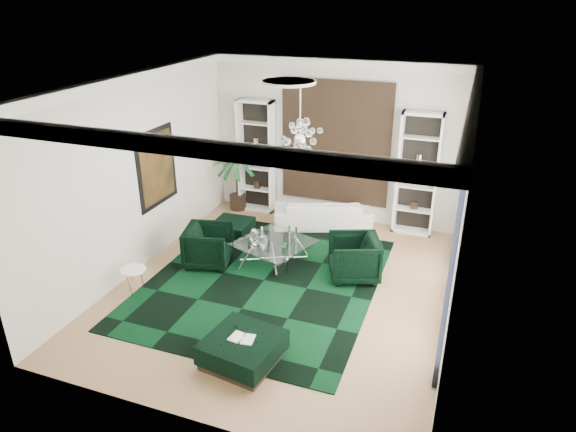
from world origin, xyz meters
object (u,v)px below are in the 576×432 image
at_px(ottoman_side, 233,229).
at_px(palm, 236,166).
at_px(side_table, 134,281).
at_px(coffee_table, 274,252).
at_px(ottoman_front, 243,350).
at_px(sofa, 323,213).
at_px(armchair_left, 209,246).
at_px(armchair_right, 354,258).

bearing_deg(ottoman_side, palm, 110.83).
bearing_deg(side_table, coffee_table, 43.51).
height_order(ottoman_side, side_table, side_table).
bearing_deg(ottoman_front, palm, 115.92).
bearing_deg(sofa, armchair_left, 37.17).
bearing_deg(palm, coffee_table, -50.58).
bearing_deg(ottoman_front, armchair_left, 127.22).
height_order(armchair_right, palm, palm).
distance_m(side_table, palm, 4.35).
bearing_deg(armchair_right, palm, -144.52).
bearing_deg(side_table, palm, 88.38).
xyz_separation_m(armchair_left, ottoman_front, (1.92, -2.53, -0.20)).
relative_size(sofa, ottoman_front, 2.18).
bearing_deg(ottoman_side, armchair_left, -84.92).
relative_size(armchair_right, palm, 0.41).
height_order(armchair_right, ottoman_side, armchair_right).
bearing_deg(armchair_left, armchair_right, -94.72).
height_order(armchair_left, ottoman_front, armchair_left).
relative_size(armchair_left, coffee_table, 0.68).
height_order(armchair_right, side_table, armchair_right).
distance_m(coffee_table, ottoman_front, 3.12).
relative_size(coffee_table, side_table, 2.85).
xyz_separation_m(coffee_table, side_table, (-2.03, -1.92, -0.00)).
bearing_deg(sofa, armchair_right, 100.40).
bearing_deg(armchair_left, palm, -0.68).
relative_size(sofa, ottoman_side, 2.77).
bearing_deg(ottoman_side, armchair_right, -15.81).
bearing_deg(side_table, ottoman_side, 76.03).
height_order(coffee_table, ottoman_side, coffee_table).
xyz_separation_m(sofa, side_table, (-2.45, -4.00, -0.11)).
xyz_separation_m(side_table, palm, (0.12, 4.24, 0.93)).
xyz_separation_m(ottoman_side, ottoman_front, (2.04, -3.87, 0.03)).
xyz_separation_m(armchair_left, side_table, (-0.81, -1.41, -0.19)).
height_order(sofa, coffee_table, sofa).
xyz_separation_m(armchair_left, ottoman_side, (-0.12, 1.34, -0.23)).
bearing_deg(ottoman_front, ottoman_side, 117.78).
height_order(armchair_left, palm, palm).
relative_size(ottoman_side, side_table, 1.76).
bearing_deg(coffee_table, ottoman_front, -77.08).
xyz_separation_m(armchair_left, palm, (-0.69, 2.83, 0.74)).
distance_m(armchair_left, ottoman_side, 1.37).
bearing_deg(armchair_right, side_table, -84.16).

